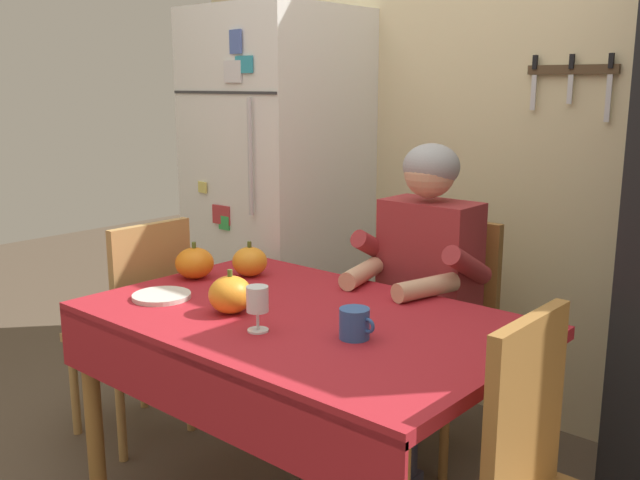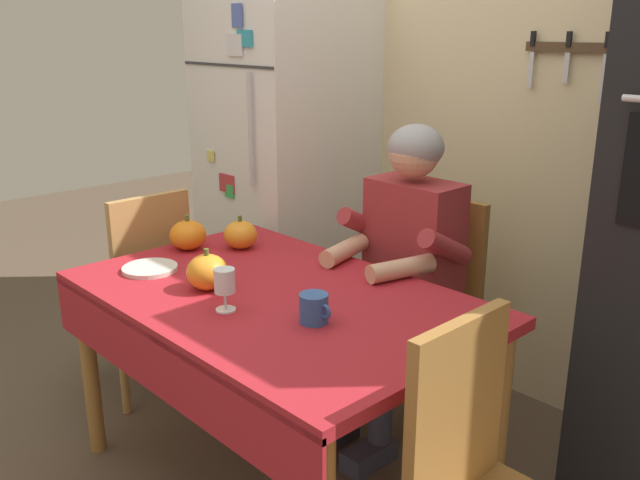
# 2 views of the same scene
# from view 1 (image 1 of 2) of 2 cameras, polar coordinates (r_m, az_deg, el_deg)

# --- Properties ---
(back_wall_assembly) EXTENTS (3.70, 0.13, 2.60)m
(back_wall_assembly) POSITION_cam_1_polar(r_m,az_deg,el_deg) (3.18, 14.90, 9.16)
(back_wall_assembly) COLOR beige
(back_wall_assembly) RESTS_ON ground
(refrigerator) EXTENTS (0.68, 0.71, 1.80)m
(refrigerator) POSITION_cam_1_polar(r_m,az_deg,el_deg) (3.49, -3.34, 3.19)
(refrigerator) COLOR white
(refrigerator) RESTS_ON ground
(dining_table) EXTENTS (1.40, 0.90, 0.74)m
(dining_table) POSITION_cam_1_polar(r_m,az_deg,el_deg) (2.29, -1.70, -8.05)
(dining_table) COLOR #9E6B33
(dining_table) RESTS_ON ground
(chair_behind_person) EXTENTS (0.40, 0.40, 0.93)m
(chair_behind_person) POSITION_cam_1_polar(r_m,az_deg,el_deg) (2.91, 9.85, -6.75)
(chair_behind_person) COLOR #9E6B33
(chair_behind_person) RESTS_ON ground
(seated_person) EXTENTS (0.47, 0.55, 1.25)m
(seated_person) POSITION_cam_1_polar(r_m,az_deg,el_deg) (2.69, 7.93, -3.24)
(seated_person) COLOR #38384C
(seated_person) RESTS_ON ground
(chair_left_side) EXTENTS (0.40, 0.40, 0.93)m
(chair_left_side) POSITION_cam_1_polar(r_m,az_deg,el_deg) (3.00, -14.25, -6.36)
(chair_left_side) COLOR tan
(chair_left_side) RESTS_ON ground
(coffee_mug) EXTENTS (0.12, 0.09, 0.09)m
(coffee_mug) POSITION_cam_1_polar(r_m,az_deg,el_deg) (2.06, 2.81, -6.70)
(coffee_mug) COLOR #2D569E
(coffee_mug) RESTS_ON dining_table
(wine_glass) EXTENTS (0.07, 0.07, 0.14)m
(wine_glass) POSITION_cam_1_polar(r_m,az_deg,el_deg) (2.10, -5.03, -4.92)
(wine_glass) COLOR white
(wine_glass) RESTS_ON dining_table
(pumpkin_large) EXTENTS (0.14, 0.14, 0.14)m
(pumpkin_large) POSITION_cam_1_polar(r_m,az_deg,el_deg) (2.29, -7.18, -4.35)
(pumpkin_large) COLOR orange
(pumpkin_large) RESTS_ON dining_table
(pumpkin_medium) EXTENTS (0.13, 0.13, 0.13)m
(pumpkin_medium) POSITION_cam_1_polar(r_m,az_deg,el_deg) (2.72, -5.65, -1.72)
(pumpkin_medium) COLOR orange
(pumpkin_medium) RESTS_ON dining_table
(pumpkin_small) EXTENTS (0.15, 0.15, 0.14)m
(pumpkin_small) POSITION_cam_1_polar(r_m,az_deg,el_deg) (2.72, -10.01, -1.82)
(pumpkin_small) COLOR orange
(pumpkin_small) RESTS_ON dining_table
(serving_tray) EXTENTS (0.20, 0.20, 0.02)m
(serving_tray) POSITION_cam_1_polar(r_m,az_deg,el_deg) (2.50, -12.56, -4.40)
(serving_tray) COLOR silver
(serving_tray) RESTS_ON dining_table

